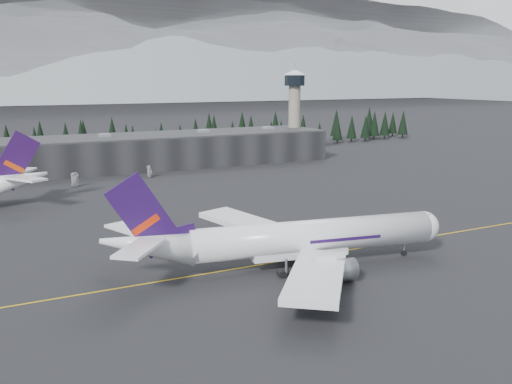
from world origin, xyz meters
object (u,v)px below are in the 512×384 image
gse_vehicle_a (75,185)px  gse_vehicle_b (150,175)px  jet_main (285,239)px  control_tower (294,103)px  terminal (132,152)px

gse_vehicle_a → gse_vehicle_b: bearing=8.0°
jet_main → gse_vehicle_b: bearing=96.4°
control_tower → gse_vehicle_a: size_ratio=7.93×
gse_vehicle_b → control_tower: bearing=98.6°
jet_main → gse_vehicle_a: 101.74m
gse_vehicle_b → gse_vehicle_a: bearing=-87.7°
control_tower → gse_vehicle_a: (-102.06, -33.82, -22.75)m
control_tower → jet_main: size_ratio=0.58×
control_tower → jet_main: control_tower is taller
control_tower → jet_main: 157.84m
terminal → control_tower: size_ratio=4.24×
terminal → jet_main: (-7.25, -130.50, -0.91)m
jet_main → gse_vehicle_b: size_ratio=15.00×
terminal → control_tower: 76.98m
terminal → jet_main: size_ratio=2.48×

